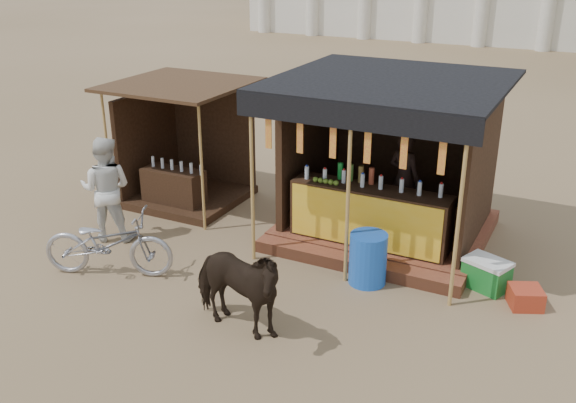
# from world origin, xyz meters

# --- Properties ---
(ground) EXTENTS (120.00, 120.00, 0.00)m
(ground) POSITION_xyz_m (0.00, 0.00, 0.00)
(ground) COLOR #846B4C
(ground) RESTS_ON ground
(main_stall) EXTENTS (3.60, 3.61, 2.78)m
(main_stall) POSITION_xyz_m (1.01, 3.36, 1.02)
(main_stall) COLOR brown
(main_stall) RESTS_ON ground
(secondary_stall) EXTENTS (2.40, 2.40, 2.38)m
(secondary_stall) POSITION_xyz_m (-3.17, 3.24, 0.85)
(secondary_stall) COLOR #3A2215
(secondary_stall) RESTS_ON ground
(cow) EXTENTS (1.63, 0.90, 1.31)m
(cow) POSITION_xyz_m (0.24, -0.38, 0.66)
(cow) COLOR black
(cow) RESTS_ON ground
(motorbike) EXTENTS (2.12, 1.39, 1.05)m
(motorbike) POSITION_xyz_m (-2.33, 0.11, 0.53)
(motorbike) COLOR #9C9CA4
(motorbike) RESTS_ON ground
(bystander) EXTENTS (1.09, 0.98, 1.83)m
(bystander) POSITION_xyz_m (-3.22, 1.13, 0.91)
(bystander) COLOR silver
(bystander) RESTS_ON ground
(blue_barrel) EXTENTS (0.72, 0.72, 0.80)m
(blue_barrel) POSITION_xyz_m (1.32, 1.64, 0.40)
(blue_barrel) COLOR blue
(blue_barrel) RESTS_ON ground
(red_crate) EXTENTS (0.57, 0.56, 0.29)m
(red_crate) POSITION_xyz_m (3.56, 2.00, 0.14)
(red_crate) COLOR #A2311B
(red_crate) RESTS_ON ground
(cooler) EXTENTS (0.76, 0.64, 0.46)m
(cooler) POSITION_xyz_m (2.95, 2.28, 0.23)
(cooler) COLOR #1A792A
(cooler) RESTS_ON ground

